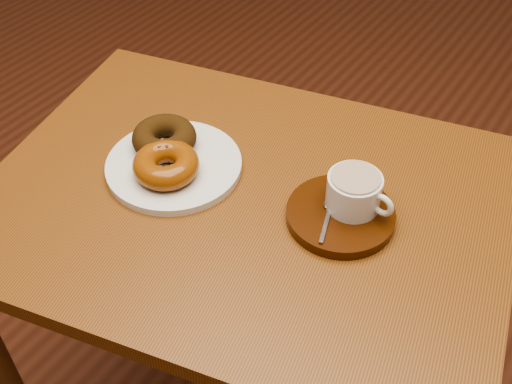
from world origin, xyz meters
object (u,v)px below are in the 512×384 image
Objects in this scene: cafe_table at (246,248)px; coffee_cup at (355,191)px; saucer at (340,215)px; donut_plate at (174,165)px.

cafe_table is 8.60× the size of coffee_cup.
cafe_table is 0.20m from saucer.
donut_plate is 1.36× the size of saucer.
cafe_table is 4.20× the size of donut_plate.
coffee_cup is at bearing 67.41° from saucer.
coffee_cup is (0.01, 0.02, 0.04)m from saucer.
saucer reaches higher than cafe_table.
coffee_cup reaches higher than saucer.
coffee_cup is at bearing 8.40° from cafe_table.
saucer is (0.15, 0.04, 0.13)m from cafe_table.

